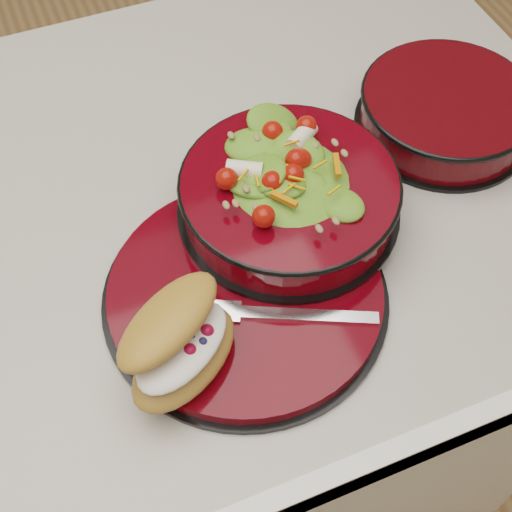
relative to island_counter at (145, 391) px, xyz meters
name	(u,v)px	position (x,y,z in m)	size (l,w,h in m)	color
island_counter	(145,391)	(0.00, 0.00, 0.00)	(1.24, 0.74, 0.90)	white
dinner_plate	(246,294)	(0.12, -0.16, 0.46)	(0.30, 0.30, 0.02)	black
salad_bowl	(289,189)	(0.20, -0.08, 0.50)	(0.24, 0.24, 0.10)	black
croissant	(180,342)	(0.04, -0.21, 0.50)	(0.14, 0.14, 0.08)	#BF7B3A
fork	(281,314)	(0.14, -0.20, 0.47)	(0.17, 0.09, 0.00)	silver
extra_bowl	(446,110)	(0.44, -0.02, 0.48)	(0.22, 0.22, 0.05)	black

